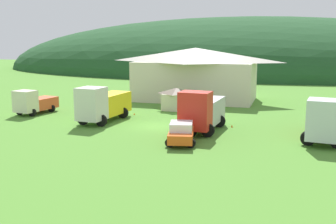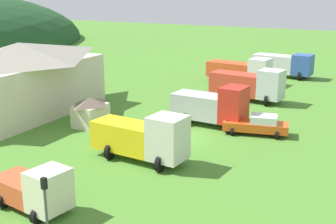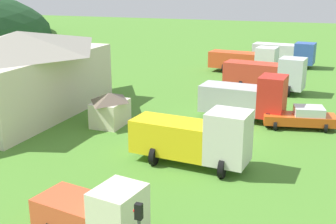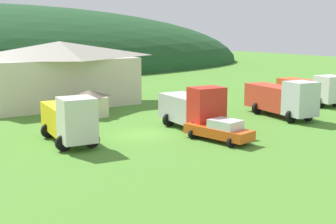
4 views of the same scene
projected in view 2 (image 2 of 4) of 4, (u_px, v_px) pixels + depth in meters
The scene contains 13 objects.
ground_plane at pixel (184, 139), 35.94m from camera, with size 200.00×200.00×0.00m, color #4C842D.
depot_building at pixel (21, 78), 42.20m from camera, with size 16.20×9.09×6.79m.
play_shed_cream at pixel (90, 111), 38.99m from camera, with size 3.18×2.29×2.52m.
light_truck_cream at pixel (36, 189), 24.14m from camera, with size 2.98×5.05×2.64m.
flatbed_truck_yellow at pixel (144, 137), 30.91m from camera, with size 3.39×7.19×3.55m.
crane_truck_red at pixel (213, 105), 38.96m from camera, with size 3.54×6.69×3.68m.
tow_truck_silver at pixel (250, 84), 47.43m from camera, with size 3.69×8.06×3.55m.
heavy_rig_white at pixel (242, 70), 56.34m from camera, with size 3.77×8.24×3.29m.
box_truck_blue at pixel (284, 64), 59.94m from camera, with size 3.71×7.94×3.19m.
service_pickup_orange at pixel (258, 125), 36.80m from camera, with size 2.97×5.52×1.66m.
traffic_light_west at pixel (46, 205), 20.37m from camera, with size 0.20×0.32×3.56m.
traffic_cone_near_pickup at pixel (107, 145), 34.60m from camera, with size 0.36×0.36×0.46m, color orange.
traffic_cone_mid_row at pixel (200, 115), 42.43m from camera, with size 0.36×0.36×0.56m, color orange.
Camera 2 is at (-30.86, -14.35, 11.82)m, focal length 47.91 mm.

